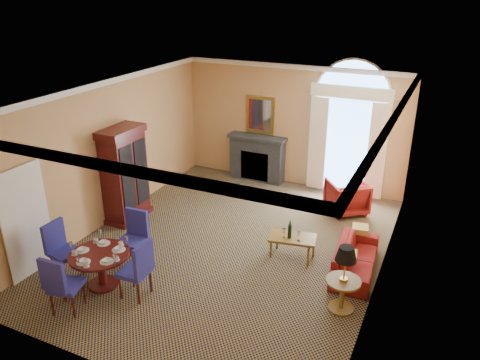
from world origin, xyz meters
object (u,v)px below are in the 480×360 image
at_px(dining_table, 100,261).
at_px(sofa, 355,258).
at_px(armoire, 125,176).
at_px(coffee_table, 292,238).
at_px(armchair, 347,197).
at_px(side_table, 344,271).

distance_m(dining_table, sofa, 4.71).
xyz_separation_m(armoire, coffee_table, (4.03, -0.04, -0.61)).
bearing_deg(armchair, sofa, 69.74).
bearing_deg(sofa, dining_table, 117.02).
relative_size(sofa, side_table, 1.53).
distance_m(armoire, coffee_table, 4.08).
bearing_deg(armchair, dining_table, 18.23).
bearing_deg(coffee_table, sofa, -6.78).
distance_m(dining_table, coffee_table, 3.64).
bearing_deg(dining_table, side_table, 15.89).
bearing_deg(armchair, coffee_table, 41.01).
xyz_separation_m(dining_table, armchair, (3.30, 4.80, -0.12)).
bearing_deg(armoire, dining_table, -62.37).
height_order(armoire, side_table, armoire).
relative_size(armoire, side_table, 1.84).
xyz_separation_m(armchair, side_table, (0.78, -3.64, 0.36)).
height_order(armoire, armchair, armoire).
distance_m(coffee_table, side_table, 1.78).
height_order(dining_table, side_table, side_table).
bearing_deg(armoire, sofa, 0.51).
relative_size(armchair, side_table, 0.74).
xyz_separation_m(sofa, coffee_table, (-1.24, -0.09, 0.17)).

